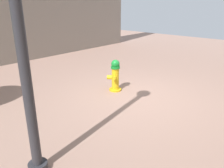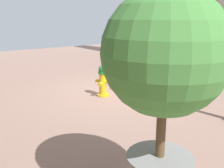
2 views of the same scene
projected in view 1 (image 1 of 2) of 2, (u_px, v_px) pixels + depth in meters
ground_plane at (136, 97)px, 5.84m from camera, size 23.40×23.40×0.00m
fire_hydrant at (115, 75)px, 6.14m from camera, size 0.39×0.40×0.88m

